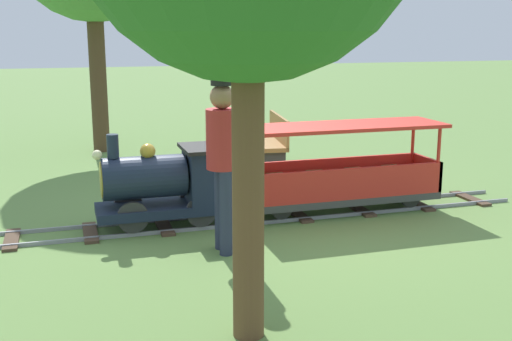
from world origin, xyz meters
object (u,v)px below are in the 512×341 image
Objects in this scene: locomotive at (171,182)px; conductor_person at (223,152)px; park_bench at (270,143)px; passenger_car at (341,176)px.

conductor_person is (-0.91, -0.34, 0.47)m from locomotive.
park_bench is at bearing -38.99° from locomotive.
conductor_person reaches higher than locomotive.
conductor_person is 3.60m from park_bench.
locomotive reaches higher than passenger_car.
conductor_person is 1.21× the size of park_bench.
passenger_car is 1.45× the size of conductor_person.
conductor_person reaches higher than park_bench.
park_bench is (3.21, -1.53, -0.54)m from conductor_person.
locomotive is at bearing 20.35° from conductor_person.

